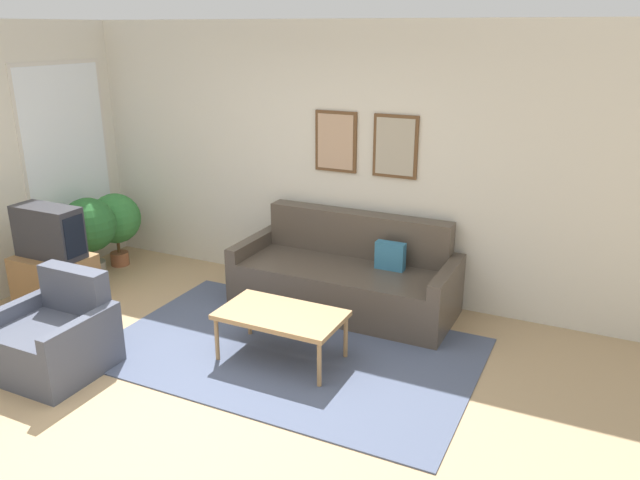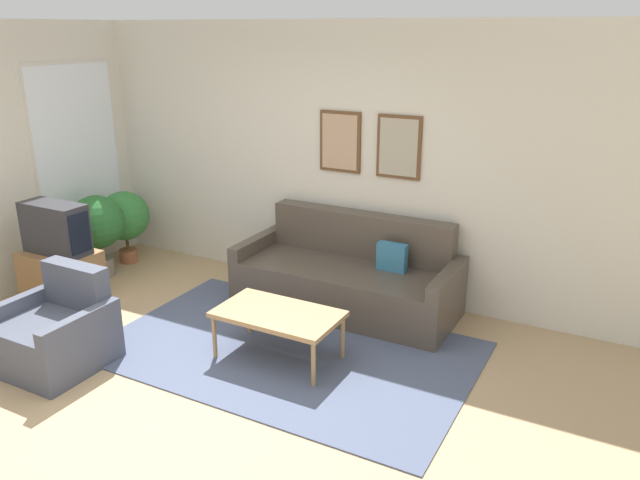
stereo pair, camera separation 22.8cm
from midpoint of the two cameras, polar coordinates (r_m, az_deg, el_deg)
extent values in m
plane|color=tan|center=(4.94, -12.95, -13.73)|extent=(16.00, 16.00, 0.00)
cube|color=#4C5670|center=(5.41, -1.80, -10.05)|extent=(3.11, 1.95, 0.01)
cube|color=beige|center=(6.42, 1.17, 7.44)|extent=(8.00, 0.06, 2.70)
cube|color=brown|center=(6.24, 2.92, 8.96)|extent=(0.44, 0.03, 0.60)
cube|color=tan|center=(6.22, 2.85, 8.94)|extent=(0.38, 0.01, 0.54)
cube|color=brown|center=(6.00, 8.32, 8.40)|extent=(0.44, 0.03, 0.60)
cube|color=#A89E89|center=(5.99, 8.27, 8.37)|extent=(0.38, 0.01, 0.54)
cube|color=beige|center=(7.42, -20.63, 8.85)|extent=(0.02, 1.18, 1.62)
cube|color=white|center=(7.42, -20.60, 8.85)|extent=(0.02, 1.10, 1.54)
cube|color=#4C4238|center=(6.08, 3.42, -4.38)|extent=(1.89, 0.90, 0.45)
cube|color=#4C4238|center=(6.22, 4.87, 0.53)|extent=(1.89, 0.20, 0.44)
cube|color=#4C4238|center=(6.50, -4.63, -2.15)|extent=(0.12, 0.90, 0.59)
cube|color=#4C4238|center=(5.74, 12.62, -5.53)|extent=(0.12, 0.90, 0.59)
cube|color=teal|center=(5.89, 7.70, -1.62)|extent=(0.28, 0.10, 0.28)
cube|color=#A87F51|center=(5.12, -2.58, -6.80)|extent=(1.01, 0.58, 0.04)
cylinder|color=#A87F51|center=(5.27, -8.39, -8.82)|extent=(0.04, 0.04, 0.38)
cylinder|color=#A87F51|center=(4.83, 0.77, -11.37)|extent=(0.04, 0.04, 0.38)
cylinder|color=#A87F51|center=(5.63, -5.35, -6.77)|extent=(0.04, 0.04, 0.38)
cylinder|color=#A87F51|center=(5.22, 3.35, -8.89)|extent=(0.04, 0.04, 0.38)
cube|color=olive|center=(6.55, -21.56, -3.41)|extent=(0.70, 0.49, 0.57)
cube|color=#2D2D33|center=(6.38, -22.13, 1.01)|extent=(0.66, 0.28, 0.49)
cube|color=black|center=(6.13, -20.11, 0.57)|extent=(0.01, 0.23, 0.38)
cube|color=#474C5B|center=(5.51, -22.14, -8.66)|extent=(0.62, 0.76, 0.41)
cube|color=#474C5B|center=(5.52, -20.29, -3.89)|extent=(0.62, 0.16, 0.37)
cube|color=#474C5B|center=(5.75, -24.52, -7.19)|extent=(0.09, 0.76, 0.53)
cube|color=#474C5B|center=(5.24, -19.68, -9.10)|extent=(0.09, 0.76, 0.53)
cylinder|color=slate|center=(7.28, -18.44, -2.37)|extent=(0.26, 0.26, 0.21)
cylinder|color=#51381E|center=(7.22, -18.60, -0.96)|extent=(0.04, 0.04, 0.17)
sphere|color=#28662D|center=(7.12, -18.87, 1.57)|extent=(0.58, 0.58, 0.58)
cylinder|color=#935638|center=(7.64, -16.29, -1.37)|extent=(0.21, 0.21, 0.15)
cylinder|color=#51381E|center=(7.59, -16.40, -0.23)|extent=(0.04, 0.04, 0.17)
sphere|color=#337A38|center=(7.49, -16.63, 2.13)|extent=(0.57, 0.57, 0.57)
camera|label=1|loc=(0.11, -88.81, 0.41)|focal=35.00mm
camera|label=2|loc=(0.11, 91.19, -0.41)|focal=35.00mm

